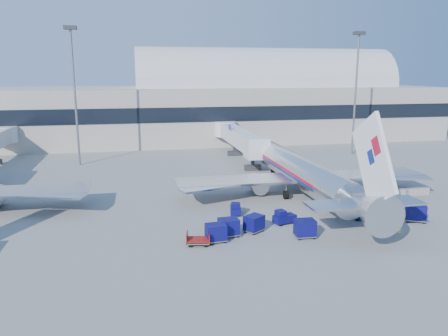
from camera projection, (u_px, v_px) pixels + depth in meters
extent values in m
plane|color=gray|center=(234.00, 211.00, 49.18)|extent=(260.00, 260.00, 0.00)
cube|color=#B2AA9E|center=(68.00, 116.00, 96.63)|extent=(170.00, 28.00, 12.00)
cube|color=black|center=(57.00, 117.00, 83.06)|extent=(170.00, 0.40, 3.00)
cylinder|color=silver|center=(264.00, 87.00, 104.11)|extent=(60.00, 18.00, 18.00)
cylinder|color=silver|center=(299.00, 171.00, 56.25)|extent=(3.80, 28.00, 3.80)
sphere|color=silver|center=(267.00, 152.00, 69.65)|extent=(3.72, 3.72, 3.72)
cone|color=silver|center=(367.00, 207.00, 39.89)|extent=(3.80, 6.00, 3.80)
cube|color=#B40D27|center=(297.00, 167.00, 57.15)|extent=(3.85, 20.16, 0.32)
cube|color=navy|center=(296.00, 170.00, 57.23)|extent=(3.85, 20.16, 0.32)
cube|color=white|center=(374.00, 161.00, 38.47)|extent=(0.35, 7.79, 8.74)
cube|color=silver|center=(365.00, 203.00, 40.32)|extent=(11.00, 3.00, 0.18)
cube|color=silver|center=(302.00, 177.00, 55.42)|extent=(32.00, 5.00, 0.28)
cylinder|color=#B7B7BC|center=(257.00, 184.00, 55.99)|extent=(2.10, 3.80, 2.10)
cylinder|color=#B7B7BC|center=(336.00, 180.00, 58.13)|extent=(2.10, 3.80, 2.10)
cylinder|color=black|center=(273.00, 171.00, 67.30)|extent=(0.40, 0.90, 0.90)
cube|color=silver|center=(238.00, 137.00, 78.52)|extent=(2.70, 24.00, 2.70)
cube|color=silver|center=(257.00, 148.00, 66.84)|extent=(3.40, 3.20, 3.20)
cylinder|color=silver|center=(225.00, 129.00, 89.53)|extent=(4.40, 4.40, 3.00)
cube|color=#2D2D30|center=(253.00, 159.00, 69.42)|extent=(0.50, 0.50, 3.00)
cube|color=#2D2D30|center=(253.00, 168.00, 69.70)|extent=(2.60, 1.00, 0.90)
cube|color=#2D2D30|center=(235.00, 146.00, 81.86)|extent=(0.50, 0.50, 3.00)
cube|color=#2D2D30|center=(235.00, 153.00, 82.15)|extent=(2.60, 1.00, 0.90)
cube|color=navy|center=(230.00, 127.00, 77.82)|extent=(0.12, 1.40, 0.90)
cylinder|color=silver|center=(5.00, 135.00, 81.35)|extent=(4.40, 4.40, 3.00)
cylinder|color=slate|center=(75.00, 99.00, 71.64)|extent=(0.36, 0.36, 22.00)
cube|color=#2D2D30|center=(70.00, 28.00, 69.23)|extent=(2.00, 1.20, 0.60)
cylinder|color=slate|center=(355.00, 96.00, 81.38)|extent=(0.36, 0.36, 22.00)
cube|color=#2D2D30|center=(359.00, 33.00, 78.97)|extent=(2.00, 1.20, 0.60)
cube|color=#9E9E96|center=(371.00, 194.00, 54.50)|extent=(3.00, 0.55, 0.90)
cube|color=#9E9E96|center=(395.00, 193.00, 55.14)|extent=(3.00, 0.55, 0.90)
cube|color=#9E9E96|center=(418.00, 191.00, 55.79)|extent=(3.00, 0.55, 0.90)
cube|color=#0B0A51|center=(284.00, 218.00, 45.09)|extent=(2.54, 1.75, 0.75)
cube|color=#0B0A51|center=(281.00, 214.00, 44.74)|extent=(1.15, 1.21, 0.70)
cylinder|color=black|center=(288.00, 219.00, 45.90)|extent=(0.60, 0.37, 0.56)
cube|color=#0B0A51|center=(366.00, 214.00, 46.25)|extent=(2.80, 2.10, 0.82)
cube|color=#0B0A51|center=(361.00, 208.00, 46.21)|extent=(1.32, 1.38, 0.77)
cylinder|color=black|center=(373.00, 216.00, 46.64)|extent=(0.66, 0.45, 0.61)
cube|color=#0B0A51|center=(235.00, 210.00, 48.10)|extent=(1.50, 2.38, 0.72)
cube|color=#0B0A51|center=(236.00, 206.00, 47.50)|extent=(1.11, 1.03, 0.67)
cylinder|color=black|center=(231.00, 210.00, 48.90)|extent=(0.31, 0.57, 0.54)
cube|color=#0B0A51|center=(254.00, 223.00, 42.70)|extent=(2.26, 2.16, 1.44)
cube|color=slate|center=(254.00, 230.00, 42.86)|extent=(2.37, 2.26, 0.10)
cylinder|color=black|center=(254.00, 227.00, 43.72)|extent=(0.41, 0.36, 0.40)
cube|color=#0B0A51|center=(229.00, 226.00, 41.53)|extent=(1.98, 1.61, 1.50)
cube|color=slate|center=(229.00, 234.00, 41.69)|extent=(2.09, 1.67, 0.10)
cylinder|color=black|center=(234.00, 231.00, 42.43)|extent=(0.43, 0.20, 0.41)
cube|color=#0B0A51|center=(216.00, 232.00, 40.16)|extent=(1.93, 1.56, 1.46)
cube|color=slate|center=(216.00, 239.00, 40.31)|extent=(2.04, 1.62, 0.10)
cylinder|color=black|center=(222.00, 237.00, 41.03)|extent=(0.42, 0.20, 0.40)
cube|color=#0B0A51|center=(305.00, 228.00, 41.22)|extent=(1.93, 1.53, 1.50)
cube|color=slate|center=(305.00, 235.00, 41.38)|extent=(2.03, 1.59, 0.10)
cylinder|color=black|center=(310.00, 233.00, 42.04)|extent=(0.42, 0.18, 0.41)
cube|color=#0B0A51|center=(416.00, 212.00, 45.70)|extent=(2.41, 2.21, 1.57)
cube|color=slate|center=(415.00, 219.00, 45.87)|extent=(2.53, 2.30, 0.11)
cylinder|color=black|center=(422.00, 218.00, 46.26)|extent=(0.47, 0.34, 0.43)
cube|color=slate|center=(198.00, 241.00, 39.52)|extent=(2.37, 1.83, 0.12)
cube|color=maroon|center=(198.00, 239.00, 39.48)|extent=(2.38, 1.88, 0.08)
cylinder|color=black|center=(206.00, 241.00, 40.08)|extent=(0.41, 0.23, 0.39)
imported|color=#D0FF1A|center=(399.00, 224.00, 42.56)|extent=(0.75, 0.71, 1.72)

